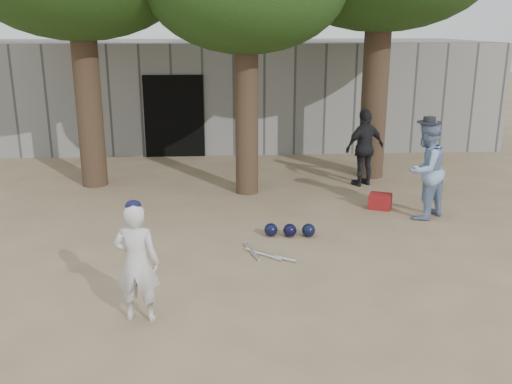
{
  "coord_description": "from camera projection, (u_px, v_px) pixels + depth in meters",
  "views": [
    {
      "loc": [
        0.08,
        -7.61,
        3.5
      ],
      "look_at": [
        0.6,
        1.0,
        0.95
      ],
      "focal_mm": 40.0,
      "sensor_mm": 36.0,
      "label": 1
    }
  ],
  "objects": [
    {
      "name": "spectator_dark",
      "position": [
        365.0,
        148.0,
        12.64
      ],
      "size": [
        1.09,
        0.81,
        1.72
      ],
      "primitive_type": "imported",
      "rotation": [
        0.0,
        0.0,
        3.59
      ],
      "color": "black",
      "rests_on": "ground"
    },
    {
      "name": "ground",
      "position": [
        219.0,
        275.0,
        8.27
      ],
      "size": [
        70.0,
        70.0,
        0.0
      ],
      "primitive_type": "plane",
      "color": "#937C5E",
      "rests_on": "ground"
    },
    {
      "name": "bat_pile",
      "position": [
        264.0,
        254.0,
        8.95
      ],
      "size": [
        0.8,
        0.81,
        0.06
      ],
      "color": "silver",
      "rests_on": "ground"
    },
    {
      "name": "red_bag",
      "position": [
        380.0,
        201.0,
        11.2
      ],
      "size": [
        0.51,
        0.46,
        0.3
      ],
      "primitive_type": "cube",
      "rotation": [
        0.0,
        0.0,
        -0.41
      ],
      "color": "#9F1E15",
      "rests_on": "ground"
    },
    {
      "name": "back_building",
      "position": [
        219.0,
        91.0,
        17.74
      ],
      "size": [
        16.0,
        5.24,
        3.0
      ],
      "color": "gray",
      "rests_on": "ground"
    },
    {
      "name": "spectator_blue",
      "position": [
        425.0,
        170.0,
        10.48
      ],
      "size": [
        1.13,
        1.09,
        1.83
      ],
      "primitive_type": "imported",
      "rotation": [
        0.0,
        0.0,
        3.8
      ],
      "color": "#7D98C2",
      "rests_on": "ground"
    },
    {
      "name": "helmet_row",
      "position": [
        290.0,
        230.0,
        9.74
      ],
      "size": [
        0.87,
        0.29,
        0.23
      ],
      "color": "black",
      "rests_on": "ground"
    },
    {
      "name": "boy_player",
      "position": [
        137.0,
        263.0,
        6.83
      ],
      "size": [
        0.59,
        0.43,
        1.5
      ],
      "primitive_type": "imported",
      "rotation": [
        0.0,
        0.0,
        3.0
      ],
      "color": "silver",
      "rests_on": "ground"
    }
  ]
}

